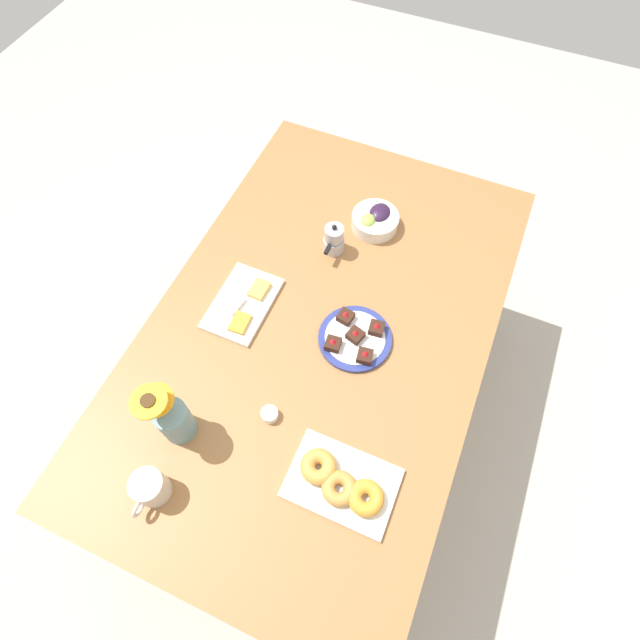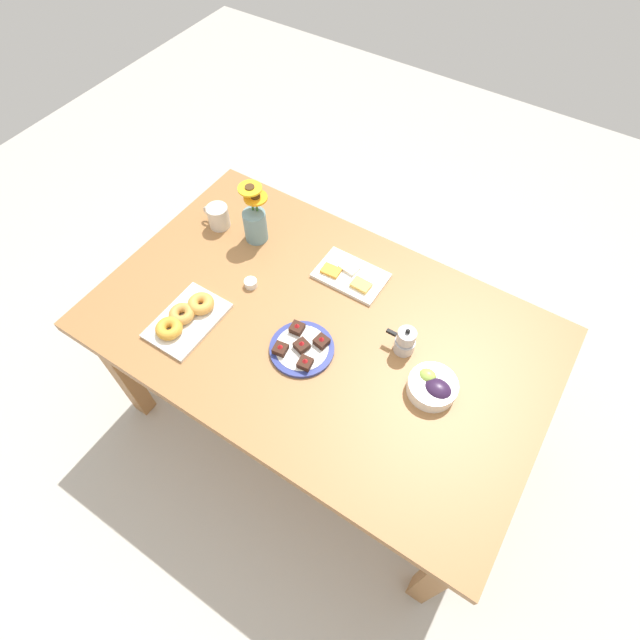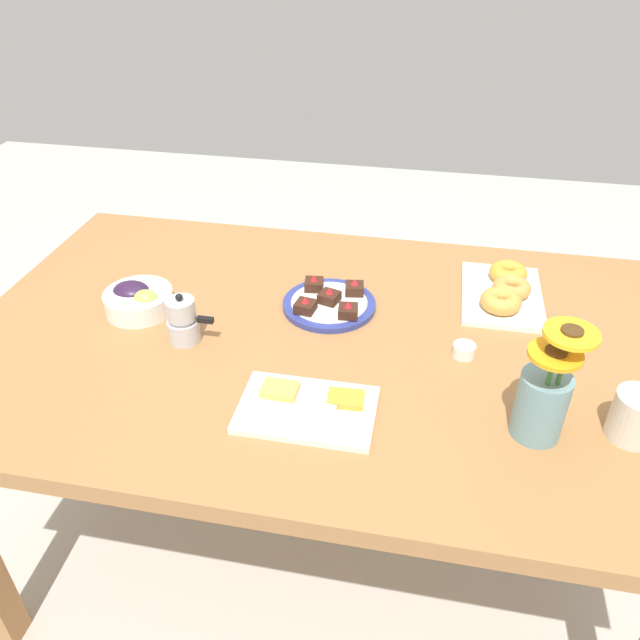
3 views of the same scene
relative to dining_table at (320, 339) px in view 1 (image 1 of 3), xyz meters
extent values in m
plane|color=#B7B2A8|center=(0.00, 0.00, -0.65)|extent=(6.00, 6.00, 0.00)
cube|color=#9E6B3D|center=(0.00, 0.00, 0.07)|extent=(1.60, 1.00, 0.04)
cube|color=#9E6B3D|center=(-0.72, -0.42, -0.30)|extent=(0.07, 0.07, 0.70)
cube|color=#9E6B3D|center=(0.72, -0.42, -0.30)|extent=(0.07, 0.07, 0.70)
cube|color=#9E6B3D|center=(-0.72, 0.42, -0.30)|extent=(0.07, 0.07, 0.70)
cube|color=#9E6B3D|center=(0.72, 0.42, -0.30)|extent=(0.07, 0.07, 0.70)
cylinder|color=beige|center=(0.61, -0.20, 0.13)|extent=(0.09, 0.09, 0.09)
cylinder|color=brown|center=(0.61, -0.20, 0.17)|extent=(0.08, 0.08, 0.00)
torus|color=beige|center=(0.67, -0.20, 0.13)|extent=(0.05, 0.01, 0.05)
cylinder|color=white|center=(-0.44, 0.02, 0.11)|extent=(0.16, 0.16, 0.05)
ellipsoid|color=#2D1938|center=(-0.46, 0.02, 0.13)|extent=(0.09, 0.07, 0.04)
ellipsoid|color=#9EC14C|center=(-0.41, 0.00, 0.13)|extent=(0.06, 0.05, 0.04)
cube|color=white|center=(0.02, -0.25, 0.09)|extent=(0.26, 0.17, 0.01)
cube|color=#EFB74C|center=(-0.04, -0.22, 0.11)|extent=(0.07, 0.05, 0.02)
cube|color=white|center=(0.04, -0.27, 0.11)|extent=(0.08, 0.06, 0.01)
cube|color=orange|center=(0.09, -0.22, 0.11)|extent=(0.07, 0.05, 0.01)
cube|color=white|center=(0.41, 0.24, 0.09)|extent=(0.19, 0.28, 0.01)
torus|color=gold|center=(0.40, 0.17, 0.12)|extent=(0.10, 0.10, 0.04)
torus|color=#C98C41|center=(0.43, 0.24, 0.12)|extent=(0.10, 0.10, 0.04)
torus|color=gold|center=(0.42, 0.31, 0.12)|extent=(0.13, 0.13, 0.04)
cylinder|color=white|center=(0.32, -0.02, 0.10)|extent=(0.05, 0.05, 0.03)
cylinder|color=#C68923|center=(0.32, -0.02, 0.11)|extent=(0.04, 0.04, 0.01)
cylinder|color=navy|center=(0.00, 0.11, 0.09)|extent=(0.22, 0.22, 0.01)
cylinder|color=white|center=(0.00, 0.11, 0.09)|extent=(0.18, 0.18, 0.01)
cube|color=#381E14|center=(-0.05, 0.16, 0.11)|extent=(0.05, 0.05, 0.02)
cone|color=red|center=(-0.05, 0.16, 0.13)|extent=(0.02, 0.02, 0.01)
cube|color=#381E14|center=(0.05, 0.16, 0.11)|extent=(0.05, 0.05, 0.02)
cone|color=red|center=(0.05, 0.16, 0.13)|extent=(0.02, 0.02, 0.01)
cube|color=#381E14|center=(-0.05, 0.06, 0.11)|extent=(0.05, 0.05, 0.02)
cone|color=red|center=(-0.05, 0.06, 0.13)|extent=(0.02, 0.02, 0.01)
cube|color=#381E14|center=(0.05, 0.06, 0.11)|extent=(0.05, 0.05, 0.02)
cone|color=red|center=(0.05, 0.06, 0.13)|extent=(0.02, 0.02, 0.01)
cube|color=#381E14|center=(0.00, 0.11, 0.11)|extent=(0.05, 0.05, 0.02)
cone|color=red|center=(0.00, 0.11, 0.13)|extent=(0.02, 0.02, 0.01)
cylinder|color=#6B939E|center=(0.44, -0.22, 0.15)|extent=(0.09, 0.09, 0.13)
cylinder|color=#3D702D|center=(0.46, -0.24, 0.27)|extent=(0.01, 0.01, 0.10)
cylinder|color=yellow|center=(0.46, -0.24, 0.32)|extent=(0.09, 0.09, 0.01)
cylinder|color=#472D14|center=(0.46, -0.24, 0.33)|extent=(0.04, 0.04, 0.01)
cylinder|color=#3D702D|center=(0.44, -0.24, 0.25)|extent=(0.01, 0.01, 0.06)
cylinder|color=orange|center=(0.44, -0.24, 0.28)|extent=(0.09, 0.09, 0.01)
cylinder|color=#472D14|center=(0.44, -0.24, 0.29)|extent=(0.04, 0.04, 0.01)
cylinder|color=#B7B7BC|center=(-0.29, -0.07, 0.11)|extent=(0.07, 0.07, 0.05)
cylinder|color=#B7B7BC|center=(-0.29, -0.07, 0.14)|extent=(0.05, 0.05, 0.01)
cylinder|color=#B7B7BC|center=(-0.29, -0.07, 0.17)|extent=(0.06, 0.06, 0.04)
sphere|color=black|center=(-0.29, -0.07, 0.20)|extent=(0.02, 0.02, 0.02)
cube|color=black|center=(-0.24, -0.07, 0.15)|extent=(0.04, 0.01, 0.01)
camera|label=1|loc=(0.67, 0.29, 1.43)|focal=28.00mm
camera|label=2|loc=(-0.53, 0.82, 1.55)|focal=28.00mm
camera|label=3|loc=(0.22, -1.11, 0.90)|focal=35.00mm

